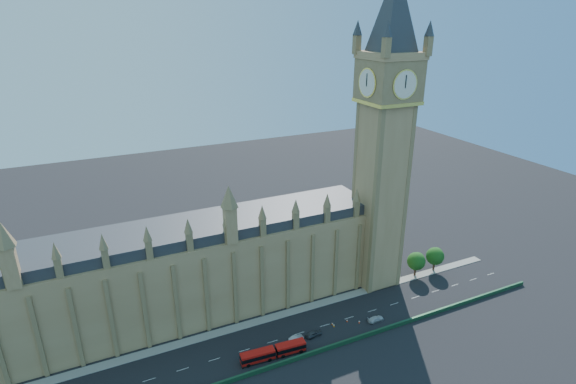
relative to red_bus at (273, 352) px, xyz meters
name	(u,v)px	position (x,y,z in m)	size (l,w,h in m)	color
ground	(286,337)	(6.08, 5.45, -1.53)	(400.00, 400.00, 0.00)	black
palace_westminster	(171,274)	(-18.92, 27.45, 12.34)	(120.00, 20.00, 28.00)	#9F794D
elizabeth_tower	(386,115)	(44.08, 19.45, 53.03)	(20.59, 20.59, 105.00)	#9F794D
bridge_parapet	(301,357)	(6.08, -3.55, -0.93)	(160.00, 0.60, 1.20)	#1E4C2D
kerb_north	(272,317)	(6.08, 14.95, -1.45)	(160.00, 3.00, 0.16)	gray
tree_east_near	(417,261)	(58.30, 15.54, 4.12)	(6.00, 6.00, 8.50)	#382619
tree_east_far	(435,256)	(66.30, 15.54, 4.12)	(6.00, 6.00, 8.50)	#382619
red_bus	(273,352)	(0.00, 0.00, 0.00)	(17.21, 3.78, 2.90)	red
car_grey	(314,334)	(13.09, 2.76, -0.73)	(1.88, 4.69, 1.60)	#3B3D43
car_silver	(296,338)	(8.08, 3.27, -0.85)	(1.43, 4.09, 1.35)	#B8BBC1
car_white	(376,319)	(32.12, 1.04, -0.82)	(1.98, 4.88, 1.41)	silver
cone_a	(332,324)	(20.08, 4.79, -1.17)	(0.52, 0.52, 0.72)	black
cone_b	(334,325)	(20.08, 3.89, -1.14)	(0.64, 0.64, 0.79)	black
cone_c	(359,322)	(27.42, 2.29, -1.15)	(0.55, 0.55, 0.76)	black
cone_d	(347,321)	(24.58, 4.22, -1.18)	(0.56, 0.56, 0.71)	black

